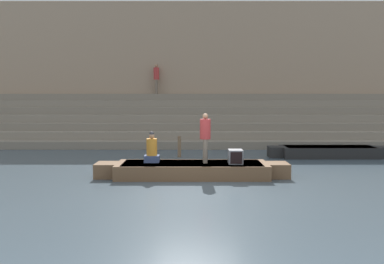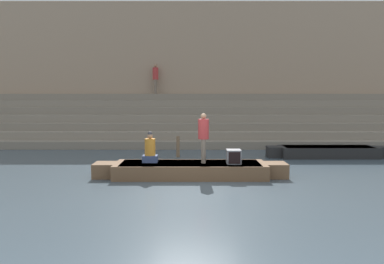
{
  "view_description": "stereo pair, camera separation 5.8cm",
  "coord_description": "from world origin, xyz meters",
  "px_view_note": "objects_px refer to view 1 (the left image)",
  "views": [
    {
      "loc": [
        -0.18,
        -10.77,
        2.64
      ],
      "look_at": [
        -0.17,
        2.49,
        1.37
      ],
      "focal_mm": 35.0,
      "sensor_mm": 36.0,
      "label": 1
    },
    {
      "loc": [
        -0.12,
        -10.77,
        2.64
      ],
      "look_at": [
        -0.17,
        2.49,
        1.37
      ],
      "focal_mm": 35.0,
      "sensor_mm": 36.0,
      "label": 2
    }
  ],
  "objects_px": {
    "mooring_post": "(179,147)",
    "person_on_steps": "(156,77)",
    "rowboat_main": "(192,169)",
    "tv_set": "(235,157)",
    "person_standing": "(205,134)",
    "person_rowing": "(152,150)",
    "moored_boat_shore": "(329,151)"
  },
  "relations": [
    {
      "from": "person_standing",
      "to": "person_rowing",
      "type": "xyz_separation_m",
      "value": [
        -1.76,
        0.08,
        -0.53
      ]
    },
    {
      "from": "mooring_post",
      "to": "person_on_steps",
      "type": "relative_size",
      "value": 0.5
    },
    {
      "from": "person_rowing",
      "to": "person_on_steps",
      "type": "bearing_deg",
      "value": 85.81
    },
    {
      "from": "person_rowing",
      "to": "person_on_steps",
      "type": "relative_size",
      "value": 0.56
    },
    {
      "from": "moored_boat_shore",
      "to": "person_rowing",
      "type": "bearing_deg",
      "value": -156.41
    },
    {
      "from": "tv_set",
      "to": "person_on_steps",
      "type": "bearing_deg",
      "value": 108.12
    },
    {
      "from": "mooring_post",
      "to": "rowboat_main",
      "type": "bearing_deg",
      "value": -82.25
    },
    {
      "from": "person_standing",
      "to": "person_on_steps",
      "type": "distance_m",
      "value": 11.54
    },
    {
      "from": "rowboat_main",
      "to": "person_on_steps",
      "type": "distance_m",
      "value": 11.8
    },
    {
      "from": "person_rowing",
      "to": "moored_boat_shore",
      "type": "distance_m",
      "value": 8.27
    },
    {
      "from": "person_rowing",
      "to": "moored_boat_shore",
      "type": "height_order",
      "value": "person_rowing"
    },
    {
      "from": "moored_boat_shore",
      "to": "person_on_steps",
      "type": "height_order",
      "value": "person_on_steps"
    },
    {
      "from": "rowboat_main",
      "to": "moored_boat_shore",
      "type": "distance_m",
      "value": 7.18
    },
    {
      "from": "person_standing",
      "to": "tv_set",
      "type": "xyz_separation_m",
      "value": [
        0.97,
        -0.18,
        -0.7
      ]
    },
    {
      "from": "tv_set",
      "to": "moored_boat_shore",
      "type": "relative_size",
      "value": 0.09
    },
    {
      "from": "tv_set",
      "to": "moored_boat_shore",
      "type": "xyz_separation_m",
      "value": [
        4.55,
        4.13,
        -0.44
      ]
    },
    {
      "from": "person_standing",
      "to": "moored_boat_shore",
      "type": "height_order",
      "value": "person_standing"
    },
    {
      "from": "rowboat_main",
      "to": "tv_set",
      "type": "distance_m",
      "value": 1.48
    },
    {
      "from": "rowboat_main",
      "to": "moored_boat_shore",
      "type": "height_order",
      "value": "same"
    },
    {
      "from": "person_rowing",
      "to": "moored_boat_shore",
      "type": "relative_size",
      "value": 0.19
    },
    {
      "from": "rowboat_main",
      "to": "person_rowing",
      "type": "height_order",
      "value": "person_rowing"
    },
    {
      "from": "rowboat_main",
      "to": "mooring_post",
      "type": "xyz_separation_m",
      "value": [
        -0.55,
        4.07,
        0.21
      ]
    },
    {
      "from": "moored_boat_shore",
      "to": "person_on_steps",
      "type": "bearing_deg",
      "value": 134.81
    },
    {
      "from": "person_standing",
      "to": "person_on_steps",
      "type": "height_order",
      "value": "person_on_steps"
    },
    {
      "from": "moored_boat_shore",
      "to": "tv_set",
      "type": "bearing_deg",
      "value": -142.19
    },
    {
      "from": "tv_set",
      "to": "mooring_post",
      "type": "relative_size",
      "value": 0.54
    },
    {
      "from": "rowboat_main",
      "to": "tv_set",
      "type": "height_order",
      "value": "tv_set"
    },
    {
      "from": "moored_boat_shore",
      "to": "person_on_steps",
      "type": "distance_m",
      "value": 11.33
    },
    {
      "from": "person_standing",
      "to": "mooring_post",
      "type": "distance_m",
      "value": 4.23
    },
    {
      "from": "tv_set",
      "to": "person_rowing",
      "type": "bearing_deg",
      "value": 174.88
    },
    {
      "from": "mooring_post",
      "to": "person_standing",
      "type": "bearing_deg",
      "value": -76.19
    },
    {
      "from": "person_rowing",
      "to": "moored_boat_shore",
      "type": "xyz_separation_m",
      "value": [
        7.28,
        3.87,
        -0.62
      ]
    }
  ]
}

